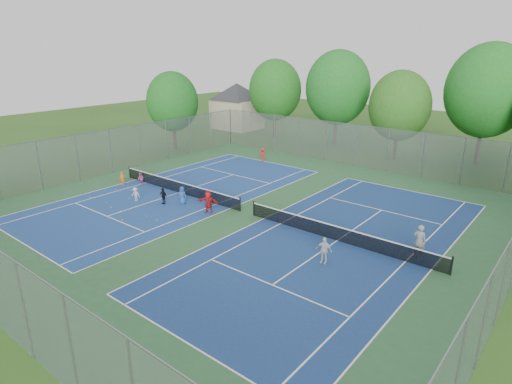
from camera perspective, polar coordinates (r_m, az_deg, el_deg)
ground at (r=29.51m, az=-1.22°, el=-2.88°), size 120.00×120.00×0.00m
court_pad at (r=29.51m, az=-1.22°, el=-2.87°), size 32.00×32.00×0.01m
court_left at (r=34.18m, az=-10.23°, el=-0.08°), size 10.97×23.77×0.01m
court_right at (r=25.91m, az=10.77°, el=-6.39°), size 10.97×23.77×0.01m
net_left at (r=34.04m, az=-10.27°, el=0.62°), size 12.87×0.10×0.91m
net_right at (r=25.73m, az=10.83°, el=-5.51°), size 12.87×0.10×0.91m
fence_north at (r=41.92m, az=13.08°, el=6.06°), size 32.00×0.10×4.00m
fence_west at (r=40.68m, az=-18.81°, el=5.16°), size 0.10×32.00×4.00m
house at (r=60.35m, az=-2.56°, el=12.42°), size 11.03×11.03×7.30m
tree_nw at (r=53.61m, az=2.56°, el=13.43°), size 6.40×6.40×9.58m
tree_nl at (r=50.11m, az=10.85°, el=13.49°), size 7.20×7.20×10.69m
tree_nc at (r=45.11m, az=18.60°, el=10.84°), size 6.00×6.00×8.85m
tree_nr at (r=45.92m, az=28.52°, el=11.78°), size 7.60×7.60×11.42m
tree_side_w at (r=48.35m, az=-11.10°, el=11.74°), size 5.60×5.60×8.47m
ball_crate at (r=33.62m, az=-7.26°, el=-0.04°), size 0.39×0.39×0.26m
ball_hopper at (r=30.98m, az=-6.38°, el=-1.33°), size 0.40×0.40×0.59m
student_a at (r=36.94m, az=-17.42°, el=1.70°), size 0.49×0.40×1.16m
student_b at (r=36.69m, az=-15.10°, el=1.72°), size 0.54×0.43×1.06m
student_c at (r=32.87m, az=-15.77°, el=-0.31°), size 0.79×0.62×1.07m
student_d at (r=31.80m, az=-12.28°, el=-0.52°), size 0.73×0.33×1.22m
student_e at (r=31.53m, az=-9.81°, el=-0.44°), size 0.75×0.61×1.32m
student_f at (r=29.52m, az=-6.37°, el=-1.31°), size 1.56×1.07×1.62m
child_far_baseline at (r=42.91m, az=0.92°, el=5.00°), size 0.97×0.73×1.33m
instructor at (r=24.83m, az=20.96°, el=-6.14°), size 0.72×0.49×1.91m
teen_court_b at (r=23.00m, az=9.04°, el=-7.67°), size 0.93×0.54×1.48m
tennis_ball_0 at (r=29.83m, az=-14.37°, el=-3.18°), size 0.07×0.07×0.07m
tennis_ball_1 at (r=33.56m, az=-16.54°, el=-0.90°), size 0.07×0.07×0.07m
tennis_ball_2 at (r=29.63m, az=-17.39°, el=-3.62°), size 0.07×0.07×0.07m
tennis_ball_3 at (r=35.43m, az=-16.28°, el=0.16°), size 0.07×0.07×0.07m
tennis_ball_4 at (r=36.10m, az=-18.14°, el=0.32°), size 0.07×0.07×0.07m
tennis_ball_5 at (r=34.66m, az=-20.96°, el=-0.76°), size 0.07×0.07×0.07m
tennis_ball_6 at (r=32.20m, az=-18.76°, el=-1.97°), size 0.07×0.07×0.07m
tennis_ball_7 at (r=34.75m, az=-21.26°, el=-0.75°), size 0.07×0.07×0.07m
tennis_ball_8 at (r=29.02m, az=-13.03°, el=-3.70°), size 0.07×0.07×0.07m
tennis_ball_9 at (r=31.26m, az=-17.61°, el=-2.47°), size 0.07×0.07×0.07m
tennis_ball_10 at (r=33.24m, az=-19.22°, el=-1.37°), size 0.07×0.07×0.07m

